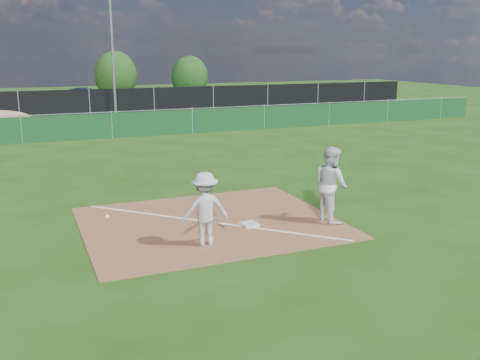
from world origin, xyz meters
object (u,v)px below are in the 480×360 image
Objects in this scene: play_at_first at (205,209)px; runner at (331,184)px; car_mid at (91,99)px; tree_right at (190,77)px; light_pole at (113,52)px; car_right at (172,99)px; tree_mid at (116,75)px; first_base at (249,224)px.

play_at_first is 1.41× the size of runner.
tree_right is (8.93, 5.47, 1.11)m from car_mid.
car_right is at bearing 40.96° from light_pole.
light_pole is 6.19m from car_mid.
light_pole reaches higher than play_at_first.
tree_mid is (0.85, 34.39, 1.16)m from runner.
tree_mid is at bearing 9.74° from car_right.
runner reaches higher than car_mid.
play_at_first is at bearing 168.20° from car_mid.
runner is 0.46× the size of tree_mid.
runner is 34.42m from tree_mid.
tree_mid is at bearing -3.39° from runner.
play_at_first is 0.58× the size of car_right.
play_at_first reaches higher than car_mid.
play_at_first is at bearing 95.21° from runner.
tree_right is (10.23, 33.81, 1.08)m from play_at_first.
tree_right is at bearing 52.77° from light_pole.
car_right is at bearing -9.32° from runner.
tree_right reaches higher than car_mid.
runner is 0.51× the size of tree_right.
tree_right is (8.13, 10.70, -2.11)m from light_pole.
runner is at bearing -101.62° from tree_right.
light_pole is 21.63× the size of first_base.
runner is (1.27, -22.69, -3.07)m from light_pole.
first_base is at bearing -94.79° from tree_mid.
play_at_first is at bearing -95.20° from light_pole.
car_mid is (-0.80, 5.22, -3.22)m from light_pole.
light_pole is 3.04× the size of play_at_first.
light_pole is 1.75× the size of car_right.
tree_right reaches higher than play_at_first.
tree_mid is at bearing 83.10° from play_at_first.
first_base is 0.20× the size of runner.
car_right is 1.12× the size of tree_mid.
tree_right reaches higher than car_right.
first_base is at bearing 77.97° from runner.
tree_right is at bearing 73.16° from play_at_first.
runner is 27.99m from car_mid.
car_right is at bearing 78.34° from first_base.
tree_mid is at bearing 79.77° from light_pole.
tree_mid is (-2.61, 7.61, 1.42)m from car_right.
play_at_first is (-1.37, -0.78, 0.76)m from first_base.
car_mid is at bearing 87.37° from play_at_first.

